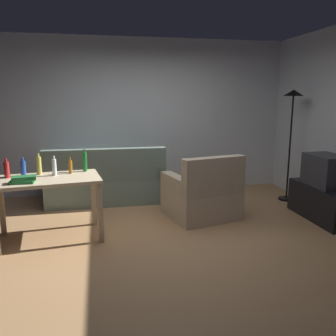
{
  "coord_description": "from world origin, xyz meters",
  "views": [
    {
      "loc": [
        -0.81,
        -4.05,
        1.7
      ],
      "look_at": [
        0.1,
        0.5,
        0.75
      ],
      "focal_mm": 37.29,
      "sensor_mm": 36.0,
      "label": 1
    }
  ],
  "objects_px": {
    "bottle_red": "(7,170)",
    "bottle_squat": "(39,165)",
    "tv_stand": "(323,203)",
    "bottle_amber": "(70,167)",
    "couch": "(106,183)",
    "book_stack": "(23,180)",
    "desk": "(48,187)",
    "armchair": "(203,196)",
    "bottle_clear": "(54,167)",
    "bottle_blue": "(23,168)",
    "torchiere_lamp": "(292,115)",
    "bottle_green": "(85,161)",
    "tv": "(326,171)",
    "potted_plant": "(198,174)"
  },
  "relations": [
    {
      "from": "couch",
      "to": "desk",
      "type": "height_order",
      "value": "couch"
    },
    {
      "from": "tv",
      "to": "bottle_clear",
      "type": "distance_m",
      "value": 3.61
    },
    {
      "from": "couch",
      "to": "book_stack",
      "type": "relative_size",
      "value": 6.64
    },
    {
      "from": "tv_stand",
      "to": "bottle_green",
      "type": "bearing_deg",
      "value": 84.18
    },
    {
      "from": "tv",
      "to": "bottle_red",
      "type": "xyz_separation_m",
      "value": [
        -4.14,
        0.13,
        0.16
      ]
    },
    {
      "from": "tv",
      "to": "bottle_green",
      "type": "distance_m",
      "value": 3.27
    },
    {
      "from": "book_stack",
      "to": "bottle_red",
      "type": "bearing_deg",
      "value": 127.96
    },
    {
      "from": "bottle_squat",
      "to": "couch",
      "type": "bearing_deg",
      "value": 55.81
    },
    {
      "from": "tv_stand",
      "to": "bottle_amber",
      "type": "relative_size",
      "value": 5.4
    },
    {
      "from": "bottle_clear",
      "to": "book_stack",
      "type": "relative_size",
      "value": 0.85
    },
    {
      "from": "tv_stand",
      "to": "bottle_clear",
      "type": "xyz_separation_m",
      "value": [
        -3.6,
        0.15,
        0.63
      ]
    },
    {
      "from": "desk",
      "to": "armchair",
      "type": "bearing_deg",
      "value": 2.57
    },
    {
      "from": "desk",
      "to": "bottle_blue",
      "type": "height_order",
      "value": "bottle_blue"
    },
    {
      "from": "desk",
      "to": "bottle_red",
      "type": "relative_size",
      "value": 5.58
    },
    {
      "from": "tv",
      "to": "bottle_amber",
      "type": "relative_size",
      "value": 2.94
    },
    {
      "from": "couch",
      "to": "bottle_clear",
      "type": "xyz_separation_m",
      "value": [
        -0.63,
        -1.31,
        0.56
      ]
    },
    {
      "from": "tv",
      "to": "bottle_green",
      "type": "relative_size",
      "value": 2.1
    },
    {
      "from": "potted_plant",
      "to": "couch",
      "type": "bearing_deg",
      "value": -169.36
    },
    {
      "from": "bottle_squat",
      "to": "bottle_clear",
      "type": "bearing_deg",
      "value": -27.12
    },
    {
      "from": "couch",
      "to": "bottle_blue",
      "type": "xyz_separation_m",
      "value": [
        -0.99,
        -1.26,
        0.55
      ]
    },
    {
      "from": "potted_plant",
      "to": "bottle_green",
      "type": "height_order",
      "value": "bottle_green"
    },
    {
      "from": "bottle_squat",
      "to": "book_stack",
      "type": "distance_m",
      "value": 0.44
    },
    {
      "from": "armchair",
      "to": "torchiere_lamp",
      "type": "bearing_deg",
      "value": -174.26
    },
    {
      "from": "torchiere_lamp",
      "to": "desk",
      "type": "xyz_separation_m",
      "value": [
        -3.67,
        -0.93,
        -0.76
      ]
    },
    {
      "from": "armchair",
      "to": "bottle_green",
      "type": "relative_size",
      "value": 3.73
    },
    {
      "from": "desk",
      "to": "bottle_red",
      "type": "xyz_separation_m",
      "value": [
        -0.46,
        0.09,
        0.21
      ]
    },
    {
      "from": "desk",
      "to": "bottle_amber",
      "type": "height_order",
      "value": "bottle_amber"
    },
    {
      "from": "desk",
      "to": "bottle_clear",
      "type": "bearing_deg",
      "value": 51.35
    },
    {
      "from": "tv_stand",
      "to": "bottle_amber",
      "type": "distance_m",
      "value": 3.48
    },
    {
      "from": "bottle_red",
      "to": "bottle_squat",
      "type": "xyz_separation_m",
      "value": [
        0.34,
        0.12,
        0.01
      ]
    },
    {
      "from": "bottle_squat",
      "to": "book_stack",
      "type": "relative_size",
      "value": 0.92
    },
    {
      "from": "bottle_squat",
      "to": "book_stack",
      "type": "bearing_deg",
      "value": -103.91
    },
    {
      "from": "bottle_clear",
      "to": "bottle_green",
      "type": "bearing_deg",
      "value": 26.95
    },
    {
      "from": "potted_plant",
      "to": "bottle_clear",
      "type": "height_order",
      "value": "bottle_clear"
    },
    {
      "from": "tv_stand",
      "to": "book_stack",
      "type": "bearing_deg",
      "value": 92.61
    },
    {
      "from": "torchiere_lamp",
      "to": "potted_plant",
      "type": "bearing_deg",
      "value": 148.44
    },
    {
      "from": "desk",
      "to": "bottle_blue",
      "type": "bearing_deg",
      "value": 142.95
    },
    {
      "from": "bottle_green",
      "to": "book_stack",
      "type": "xyz_separation_m",
      "value": [
        -0.65,
        -0.51,
        -0.09
      ]
    },
    {
      "from": "book_stack",
      "to": "desk",
      "type": "bearing_deg",
      "value": 42.73
    },
    {
      "from": "tv_stand",
      "to": "bottle_green",
      "type": "height_order",
      "value": "bottle_green"
    },
    {
      "from": "potted_plant",
      "to": "bottle_red",
      "type": "bearing_deg",
      "value": -149.86
    },
    {
      "from": "couch",
      "to": "book_stack",
      "type": "distance_m",
      "value": 1.94
    },
    {
      "from": "couch",
      "to": "book_stack",
      "type": "height_order",
      "value": "couch"
    },
    {
      "from": "bottle_red",
      "to": "bottle_blue",
      "type": "bearing_deg",
      "value": 22.64
    },
    {
      "from": "tv",
      "to": "armchair",
      "type": "relative_size",
      "value": 0.56
    },
    {
      "from": "couch",
      "to": "armchair",
      "type": "height_order",
      "value": "same"
    },
    {
      "from": "bottle_amber",
      "to": "book_stack",
      "type": "relative_size",
      "value": 0.72
    },
    {
      "from": "bottle_amber",
      "to": "bottle_clear",
      "type": "bearing_deg",
      "value": -156.06
    },
    {
      "from": "potted_plant",
      "to": "armchair",
      "type": "bearing_deg",
      "value": -103.61
    },
    {
      "from": "tv_stand",
      "to": "desk",
      "type": "height_order",
      "value": "desk"
    }
  ]
}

